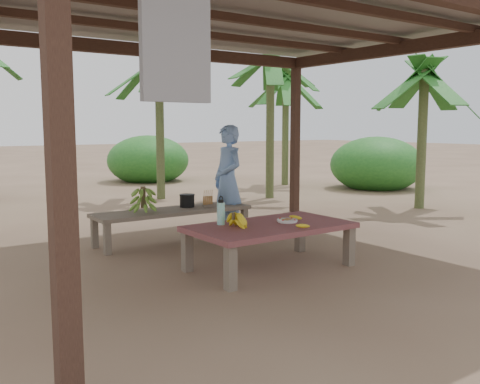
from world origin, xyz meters
TOP-DOWN VIEW (x-y plane):
  - ground at (0.00, 0.00)m, footprint 80.00×80.00m
  - pavilion at (-0.01, -0.01)m, footprint 6.60×5.60m
  - work_table at (-0.02, -0.57)m, footprint 1.81×1.01m
  - bench at (-0.25, 1.29)m, footprint 2.21×0.62m
  - ripe_banana_bunch at (-0.47, -0.50)m, footprint 0.29×0.25m
  - plate at (0.22, -0.58)m, footprint 0.23×0.23m
  - loose_banana_front at (0.13, -0.93)m, footprint 0.18×0.07m
  - loose_banana_side at (0.42, -0.48)m, footprint 0.13×0.15m
  - water_flask at (-0.48, -0.27)m, footprint 0.09×0.09m
  - green_banana_stalk at (-0.69, 1.29)m, footprint 0.32×0.32m
  - cooking_pot at (0.01, 1.36)m, footprint 0.21×0.21m
  - skewer_rack at (0.27, 1.23)m, footprint 0.18×0.08m
  - woman at (0.68, 1.33)m, footprint 0.41×0.60m
  - banana_plant_ne at (3.63, 4.10)m, footprint 1.80×1.80m
  - banana_plant_n at (1.57, 5.32)m, footprint 1.80×1.80m
  - banana_plant_e at (5.09, 1.26)m, footprint 1.80×1.80m
  - banana_plant_far at (5.60, 5.96)m, footprint 1.80×1.80m

SIDE VIEW (x-z plane):
  - ground at x=0.00m, z-range 0.00..0.00m
  - bench at x=-0.25m, z-range 0.17..0.62m
  - work_table at x=-0.02m, z-range 0.18..0.68m
  - plate at x=0.22m, z-range 0.50..0.54m
  - loose_banana_front at x=0.13m, z-range 0.50..0.54m
  - loose_banana_side at x=0.42m, z-range 0.50..0.54m
  - cooking_pot at x=0.01m, z-range 0.45..0.62m
  - skewer_rack at x=0.27m, z-range 0.45..0.69m
  - ripe_banana_bunch at x=-0.47m, z-range 0.50..0.67m
  - green_banana_stalk at x=-0.69m, z-range 0.45..0.81m
  - water_flask at x=-0.48m, z-range 0.47..0.79m
  - woman at x=0.68m, z-range 0.00..1.60m
  - banana_plant_e at x=5.09m, z-range 0.94..3.78m
  - banana_plant_far at x=5.60m, z-range 1.06..4.16m
  - banana_plant_n at x=1.57m, z-range 1.11..4.31m
  - pavilion at x=-0.01m, z-range 1.30..4.25m
  - banana_plant_ne at x=3.63m, z-range 1.18..4.53m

